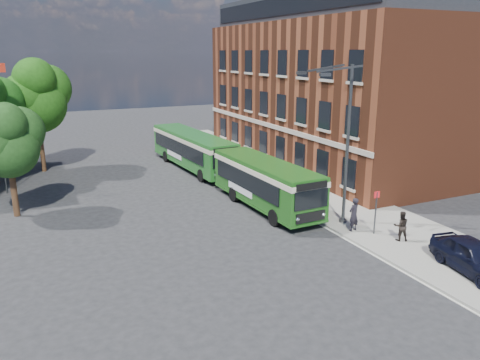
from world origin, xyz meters
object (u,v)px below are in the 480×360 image
street_lamp (342,143)px  bus_front (265,180)px  bus_rear (193,147)px  parked_car (474,257)px

street_lamp → bus_front: (-2.34, 4.50, -2.96)m
bus_rear → bus_front: bearing=-86.7°
street_lamp → bus_front: bearing=117.4°
street_lamp → parked_car: (1.66, -7.64, -3.89)m
bus_front → street_lamp: bearing=-62.6°
bus_rear → street_lamp: bearing=-79.5°
bus_front → bus_rear: bearing=93.3°
street_lamp → parked_car: size_ratio=2.05×
bus_rear → parked_car: bus_rear is taller
street_lamp → bus_rear: 16.89m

